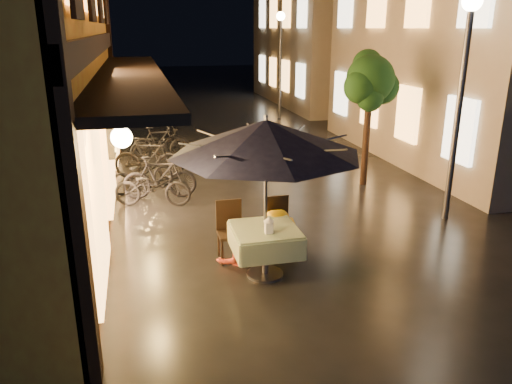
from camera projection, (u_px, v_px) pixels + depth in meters
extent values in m
plane|color=black|center=(344.00, 283.00, 7.42)|extent=(90.00, 90.00, 0.00)
cube|color=black|center=(96.00, 45.00, 9.32)|extent=(0.12, 11.00, 0.35)
cube|color=black|center=(130.00, 75.00, 9.61)|extent=(1.20, 10.50, 0.12)
cube|color=#FFA94D|center=(96.00, 201.00, 6.68)|extent=(0.10, 2.20, 2.40)
cube|color=#FFA94D|center=(107.00, 144.00, 9.92)|extent=(0.10, 2.20, 2.40)
cube|color=#FFA94D|center=(113.00, 116.00, 13.15)|extent=(0.10, 2.20, 2.40)
cube|color=#9D937E|center=(507.00, 41.00, 14.06)|extent=(7.00, 9.00, 6.50)
cube|color=#FFA94D|center=(460.00, 130.00, 10.77)|extent=(0.10, 1.00, 1.40)
cube|color=#FFA94D|center=(408.00, 114.00, 12.81)|extent=(0.10, 1.00, 1.40)
cube|color=#FFA94D|center=(370.00, 102.00, 14.84)|extent=(0.10, 1.00, 1.40)
cube|color=#FFA94D|center=(377.00, 2.00, 13.96)|extent=(0.10, 1.00, 1.40)
cube|color=#FFA94D|center=(341.00, 93.00, 16.87)|extent=(0.10, 1.00, 1.40)
cube|color=#FFA94D|center=(346.00, 5.00, 15.99)|extent=(0.10, 1.00, 1.40)
cube|color=#9D937E|center=(346.00, 30.00, 24.60)|extent=(7.00, 10.00, 7.00)
cube|color=#FFA94D|center=(300.00, 81.00, 20.94)|extent=(0.10, 1.00, 1.40)
cube|color=#FFA94D|center=(302.00, 10.00, 20.06)|extent=(0.10, 1.00, 1.40)
cube|color=#FFA94D|center=(285.00, 76.00, 22.97)|extent=(0.10, 1.00, 1.40)
cube|color=#FFA94D|center=(286.00, 11.00, 22.09)|extent=(0.10, 1.00, 1.40)
cube|color=#FFA94D|center=(273.00, 72.00, 25.00)|extent=(0.10, 1.00, 1.40)
cube|color=#FFA94D|center=(273.00, 13.00, 24.12)|extent=(0.10, 1.00, 1.40)
cube|color=#FFA94D|center=(262.00, 69.00, 27.03)|extent=(0.10, 1.00, 1.40)
cube|color=#FFA94D|center=(262.00, 14.00, 26.16)|extent=(0.10, 1.00, 1.40)
cylinder|color=black|center=(366.00, 140.00, 11.76)|extent=(0.16, 0.16, 2.20)
sphere|color=black|center=(370.00, 79.00, 11.32)|extent=(1.10, 1.10, 1.10)
sphere|color=black|center=(382.00, 87.00, 11.55)|extent=(0.80, 0.80, 0.80)
sphere|color=black|center=(360.00, 87.00, 11.16)|extent=(0.76, 0.76, 0.76)
sphere|color=black|center=(367.00, 65.00, 11.51)|extent=(0.70, 0.70, 0.70)
sphere|color=black|center=(370.00, 98.00, 11.19)|extent=(0.60, 0.60, 0.60)
cylinder|color=#59595E|center=(457.00, 118.00, 9.30)|extent=(0.12, 0.12, 4.00)
sphere|color=#FFE6B9|center=(472.00, 1.00, 8.66)|extent=(0.36, 0.36, 0.36)
cylinder|color=#59595E|center=(280.00, 69.00, 20.39)|extent=(0.12, 0.12, 4.00)
sphere|color=#FFE6B9|center=(281.00, 16.00, 19.74)|extent=(0.36, 0.36, 0.36)
cylinder|color=#59595E|center=(265.00, 254.00, 7.54)|extent=(0.10, 0.10, 0.72)
cylinder|color=#59595E|center=(265.00, 274.00, 7.64)|extent=(0.56, 0.56, 0.04)
cube|color=#305C3C|center=(265.00, 230.00, 7.41)|extent=(0.95, 0.95, 0.06)
cube|color=#305C3C|center=(296.00, 237.00, 7.57)|extent=(0.04, 0.95, 0.33)
cube|color=#305C3C|center=(234.00, 243.00, 7.36)|extent=(0.04, 0.95, 0.33)
cube|color=#305C3C|center=(258.00, 228.00, 7.90)|extent=(0.95, 0.04, 0.33)
cube|color=#305C3C|center=(274.00, 253.00, 7.03)|extent=(0.95, 0.04, 0.33)
cylinder|color=#59595E|center=(265.00, 204.00, 7.29)|extent=(0.05, 0.05, 2.30)
cone|color=black|center=(266.00, 137.00, 6.97)|extent=(2.78, 2.78, 0.50)
cylinder|color=#59595E|center=(266.00, 120.00, 6.90)|extent=(0.06, 0.06, 0.12)
cube|color=black|center=(231.00, 234.00, 8.02)|extent=(0.42, 0.42, 0.05)
cube|color=black|center=(229.00, 216.00, 8.12)|extent=(0.42, 0.04, 0.55)
cylinder|color=black|center=(222.00, 253.00, 7.89)|extent=(0.04, 0.04, 0.43)
cylinder|color=black|center=(245.00, 251.00, 7.97)|extent=(0.04, 0.04, 0.43)
cylinder|color=black|center=(219.00, 244.00, 8.22)|extent=(0.04, 0.04, 0.43)
cylinder|color=black|center=(240.00, 242.00, 8.30)|extent=(0.04, 0.04, 0.43)
cube|color=black|center=(279.00, 230.00, 8.20)|extent=(0.42, 0.42, 0.05)
cube|color=black|center=(276.00, 212.00, 8.29)|extent=(0.42, 0.04, 0.55)
cylinder|color=black|center=(271.00, 248.00, 8.06)|extent=(0.04, 0.04, 0.43)
cylinder|color=black|center=(292.00, 246.00, 8.14)|extent=(0.04, 0.04, 0.43)
cylinder|color=black|center=(266.00, 240.00, 8.40)|extent=(0.04, 0.04, 0.43)
cylinder|color=black|center=(286.00, 238.00, 8.48)|extent=(0.04, 0.04, 0.43)
cube|color=white|center=(269.00, 227.00, 7.19)|extent=(0.11, 0.11, 0.18)
cube|color=#FFD88C|center=(269.00, 228.00, 7.20)|extent=(0.07, 0.07, 0.12)
cone|color=white|center=(269.00, 219.00, 7.15)|extent=(0.16, 0.16, 0.07)
imported|color=#F34D35|center=(236.00, 220.00, 7.90)|extent=(0.84, 0.74, 1.44)
imported|color=#E8B006|center=(277.00, 212.00, 7.97)|extent=(1.17, 0.86, 1.62)
imported|color=black|center=(153.00, 187.00, 10.51)|extent=(1.71, 0.94, 0.85)
imported|color=black|center=(159.00, 177.00, 10.95)|extent=(1.64, 0.58, 0.97)
imported|color=black|center=(142.00, 174.00, 11.48)|extent=(1.66, 1.14, 0.83)
imported|color=black|center=(148.00, 158.00, 12.36)|extent=(1.83, 1.00, 1.06)
imported|color=black|center=(160.00, 144.00, 14.22)|extent=(1.77, 0.84, 0.89)
imported|color=black|center=(158.00, 141.00, 14.59)|extent=(1.49, 0.48, 0.89)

